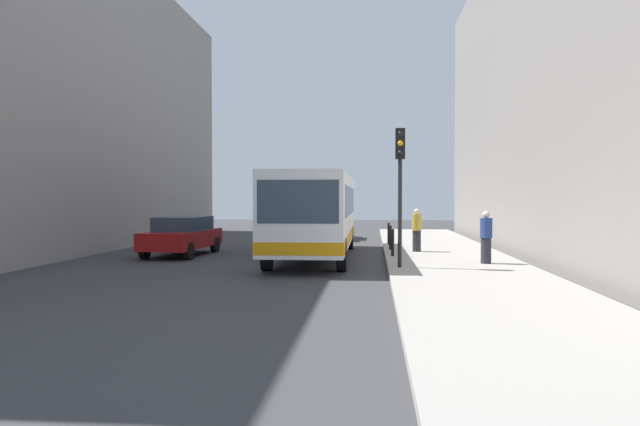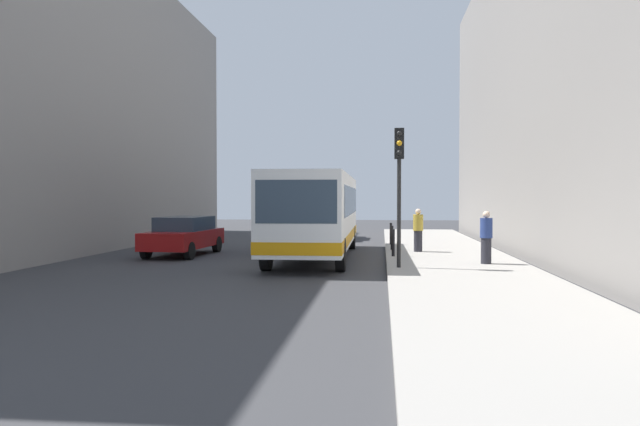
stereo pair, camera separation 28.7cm
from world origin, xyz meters
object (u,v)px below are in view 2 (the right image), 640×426
at_px(bollard_mid, 392,238).
at_px(pedestrian_mid_sidewalk, 418,230).
at_px(bollard_near, 393,243).
at_px(pedestrian_near_signal, 486,237).
at_px(bus, 317,211).
at_px(traffic_light, 399,171).
at_px(car_beside_bus, 184,235).
at_px(bollard_far, 391,234).
at_px(car_behind_bus, 335,224).

bearing_deg(bollard_mid, pedestrian_mid_sidewalk, -36.49).
bearing_deg(bollard_near, pedestrian_mid_sidewalk, 63.13).
relative_size(bollard_near, bollard_mid, 1.00).
bearing_deg(pedestrian_near_signal, bus, -137.95).
relative_size(traffic_light, bollard_near, 4.32).
height_order(bollard_mid, pedestrian_mid_sidewalk, pedestrian_mid_sidewalk).
bearing_deg(pedestrian_mid_sidewalk, bus, -122.35).
relative_size(car_beside_bus, bollard_far, 4.72).
bearing_deg(pedestrian_mid_sidewalk, bollard_mid, -177.03).
distance_m(bus, bollard_near, 3.07).
xyz_separation_m(car_behind_bus, pedestrian_mid_sidewalk, (3.90, -8.77, 0.18)).
bearing_deg(car_behind_bus, pedestrian_mid_sidewalk, 115.26).
bearing_deg(bus, traffic_light, 124.96).
height_order(traffic_light, pedestrian_near_signal, traffic_light).
height_order(bus, bollard_near, bus).
relative_size(bollard_far, pedestrian_near_signal, 0.58).
bearing_deg(pedestrian_mid_sidewalk, car_beside_bus, -135.18).
bearing_deg(traffic_light, pedestrian_near_signal, 25.11).
relative_size(traffic_light, bollard_mid, 4.32).
height_order(car_beside_bus, pedestrian_mid_sidewalk, pedestrian_mid_sidewalk).
bearing_deg(pedestrian_near_signal, traffic_light, -86.53).
bearing_deg(pedestrian_mid_sidewalk, bollard_near, -77.41).
bearing_deg(car_behind_bus, bollard_far, 119.74).
relative_size(bollard_near, bollard_far, 1.00).
relative_size(car_behind_bus, pedestrian_near_signal, 2.70).
distance_m(traffic_light, pedestrian_near_signal, 3.64).
bearing_deg(bollard_near, pedestrian_near_signal, -36.30).
xyz_separation_m(bus, traffic_light, (2.89, -4.06, 1.28)).
relative_size(bus, pedestrian_near_signal, 6.71).
height_order(car_behind_bus, traffic_light, traffic_light).
distance_m(car_behind_bus, bollard_mid, 8.57).
bearing_deg(car_beside_bus, bollard_mid, -165.91).
distance_m(bollard_mid, pedestrian_mid_sidewalk, 1.26).
relative_size(traffic_light, bollard_far, 4.32).
distance_m(bus, pedestrian_mid_sidewalk, 4.03).
height_order(traffic_light, pedestrian_mid_sidewalk, traffic_light).
bearing_deg(bollard_far, bus, -121.10).
xyz_separation_m(traffic_light, bollard_far, (-0.10, 8.68, -2.38)).
relative_size(bus, car_beside_bus, 2.46).
relative_size(bollard_near, pedestrian_near_signal, 0.58).
height_order(car_beside_bus, bollard_near, car_beside_bus).
distance_m(car_behind_bus, bollard_near, 11.10).
bearing_deg(bollard_far, bollard_near, -90.00).
bearing_deg(car_behind_bus, bus, 92.07).
distance_m(bus, traffic_light, 5.14).
xyz_separation_m(bus, bollard_mid, (2.79, 1.96, -1.10)).
height_order(bus, pedestrian_mid_sidewalk, bus).
bearing_deg(traffic_light, bollard_mid, 90.95).
height_order(car_behind_bus, bollard_far, car_behind_bus).
relative_size(bus, bollard_far, 11.62).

